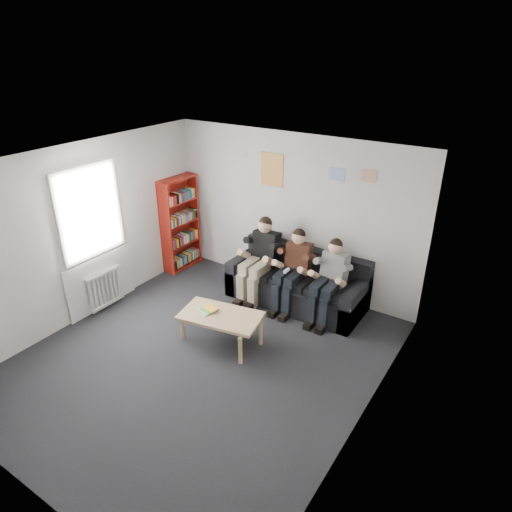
{
  "coord_description": "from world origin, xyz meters",
  "views": [
    {
      "loc": [
        3.41,
        -3.83,
        4.04
      ],
      "look_at": [
        0.06,
        1.3,
        1.07
      ],
      "focal_mm": 32.0,
      "sensor_mm": 36.0,
      "label": 1
    }
  ],
  "objects": [
    {
      "name": "game_cases",
      "position": [
        -0.22,
        0.46,
        0.48
      ],
      "size": [
        0.25,
        0.22,
        0.05
      ],
      "rotation": [
        0.0,
        0.0,
        -0.31
      ],
      "color": "silver",
      "rests_on": "coffee_table"
    },
    {
      "name": "poster_blue",
      "position": [
        0.75,
        2.49,
        2.15
      ],
      "size": [
        0.25,
        0.01,
        0.2
      ],
      "primitive_type": "cube",
      "color": "#3A6DC7",
      "rests_on": "room_shell"
    },
    {
      "name": "bookshelf",
      "position": [
        -2.09,
        2.02,
        0.88
      ],
      "size": [
        0.26,
        0.79,
        1.76
      ],
      "rotation": [
        0.0,
        0.0,
        -0.07
      ],
      "color": "maroon",
      "rests_on": "ground"
    },
    {
      "name": "person_right",
      "position": [
        1.0,
        1.87,
        0.66
      ],
      "size": [
        0.39,
        0.83,
        1.31
      ],
      "rotation": [
        0.0,
        0.0,
        -0.11
      ],
      "color": "white",
      "rests_on": "sofa"
    },
    {
      "name": "poster_pink",
      "position": [
        1.25,
        2.49,
        2.2
      ],
      "size": [
        0.22,
        0.01,
        0.18
      ],
      "primitive_type": "cube",
      "color": "#C53D98",
      "rests_on": "room_shell"
    },
    {
      "name": "window",
      "position": [
        -2.22,
        0.2,
        1.03
      ],
      "size": [
        0.05,
        1.3,
        2.36
      ],
      "color": "white",
      "rests_on": "room_shell"
    },
    {
      "name": "coffee_table",
      "position": [
        -0.01,
        0.48,
        0.4
      ],
      "size": [
        1.15,
        0.63,
        0.46
      ],
      "rotation": [
        0.0,
        0.0,
        0.19
      ],
      "color": "#D8AC7D",
      "rests_on": "ground"
    },
    {
      "name": "person_left",
      "position": [
        -0.25,
        1.87,
        0.69
      ],
      "size": [
        0.43,
        0.92,
        1.39
      ],
      "rotation": [
        0.0,
        0.0,
        0.03
      ],
      "color": "black",
      "rests_on": "sofa"
    },
    {
      "name": "radiator",
      "position": [
        -2.15,
        0.2,
        0.35
      ],
      "size": [
        0.1,
        0.64,
        0.6
      ],
      "color": "silver",
      "rests_on": "ground"
    },
    {
      "name": "poster_large",
      "position": [
        -0.4,
        2.49,
        2.05
      ],
      "size": [
        0.42,
        0.01,
        0.55
      ],
      "primitive_type": "cube",
      "color": "#DAD54D",
      "rests_on": "room_shell"
    },
    {
      "name": "poster_sign",
      "position": [
        -1.0,
        2.49,
        2.25
      ],
      "size": [
        0.2,
        0.01,
        0.14
      ],
      "primitive_type": "cube",
      "color": "silver",
      "rests_on": "room_shell"
    },
    {
      "name": "person_middle",
      "position": [
        0.38,
        1.87,
        0.66
      ],
      "size": [
        0.39,
        0.85,
        1.32
      ],
      "rotation": [
        0.0,
        0.0,
        0.11
      ],
      "color": "#51271B",
      "rests_on": "sofa"
    },
    {
      "name": "sofa",
      "position": [
        0.38,
        2.07,
        0.31
      ],
      "size": [
        2.26,
        0.92,
        0.87
      ],
      "color": "black",
      "rests_on": "ground"
    },
    {
      "name": "room_shell",
      "position": [
        0.0,
        0.0,
        1.35
      ],
      "size": [
        5.0,
        5.0,
        5.0
      ],
      "color": "black",
      "rests_on": "ground"
    }
  ]
}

